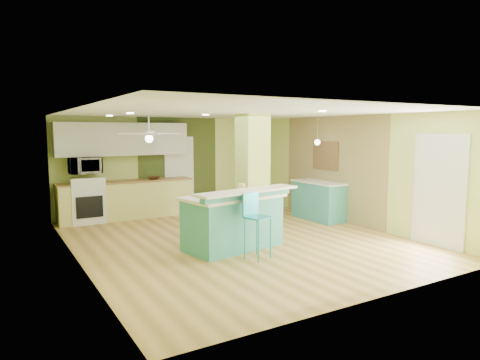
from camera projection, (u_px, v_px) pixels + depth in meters
name	position (u px, v px, depth m)	size (l,w,h in m)	color
floor	(238.00, 240.00, 8.49)	(6.00, 7.00, 0.01)	#A47C39
ceiling	(238.00, 112.00, 8.20)	(6.00, 7.00, 0.01)	white
wall_back	(171.00, 165.00, 11.34)	(6.00, 0.01, 2.50)	#CBDE77
wall_front	(379.00, 203.00, 5.35)	(6.00, 0.01, 2.50)	#CBDE77
wall_left	(76.00, 188.00, 6.83)	(0.01, 7.00, 2.50)	#CBDE77
wall_right	(350.00, 170.00, 9.86)	(0.01, 7.00, 2.50)	#CBDE77
wood_panel	(332.00, 168.00, 10.37)	(0.02, 3.40, 2.50)	olive
olive_accent	(179.00, 165.00, 11.43)	(2.20, 0.02, 2.50)	#3C4B1E
interior_door	(179.00, 174.00, 11.44)	(0.82, 0.05, 2.00)	white
french_door	(439.00, 191.00, 7.90)	(0.04, 1.08, 2.10)	white
column	(252.00, 173.00, 9.10)	(0.55, 0.55, 2.50)	#BED763
kitchen_run	(127.00, 199.00, 10.52)	(3.25, 0.63, 0.94)	#E9E17A
stove	(87.00, 203.00, 10.03)	(0.76, 0.66, 1.08)	white
upper_cabinets	(124.00, 139.00, 10.45)	(3.20, 0.34, 0.80)	silver
microwave	(85.00, 166.00, 9.94)	(0.70, 0.48, 0.39)	silver
ceiling_fan	(149.00, 134.00, 9.41)	(1.41, 1.41, 0.61)	white
pendant_lamp	(317.00, 142.00, 10.25)	(0.14, 0.14, 0.69)	silver
wall_decor	(326.00, 155.00, 10.49)	(0.03, 0.90, 0.70)	brown
peninsula	(234.00, 220.00, 7.84)	(2.16, 1.46, 1.13)	teal
bar_stool	(255.00, 215.00, 7.19)	(0.45, 0.45, 1.12)	teal
side_counter	(318.00, 200.00, 10.42)	(0.61, 1.44, 0.93)	teal
fruit_bowl	(154.00, 178.00, 10.74)	(0.31, 0.31, 0.08)	#3C2618
canister	(242.00, 189.00, 8.00)	(0.14, 0.14, 0.19)	gold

